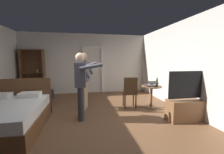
{
  "coord_description": "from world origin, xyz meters",
  "views": [
    {
      "loc": [
        -0.12,
        -3.76,
        1.53
      ],
      "look_at": [
        0.71,
        0.48,
        1.02
      ],
      "focal_mm": 23.85,
      "sensor_mm": 36.0,
      "label": 1
    }
  ],
  "objects_px": {
    "tv_flatscreen": "(189,106)",
    "wooden_chair": "(130,91)",
    "person_blue_shirt": "(81,81)",
    "bottle_on_table": "(157,83)",
    "suitcase_dark": "(44,96)",
    "suitcase_small": "(46,94)",
    "bookshelf": "(33,71)",
    "laptop": "(151,85)",
    "person_striped_shirt": "(84,77)",
    "side_table": "(151,93)",
    "bed": "(3,117)"
  },
  "relations": [
    {
      "from": "person_blue_shirt",
      "to": "bookshelf",
      "type": "bearing_deg",
      "value": 124.27
    },
    {
      "from": "bed",
      "to": "wooden_chair",
      "type": "xyz_separation_m",
      "value": [
        3.14,
        0.89,
        0.24
      ]
    },
    {
      "from": "person_blue_shirt",
      "to": "suitcase_small",
      "type": "bearing_deg",
      "value": 121.02
    },
    {
      "from": "side_table",
      "to": "person_blue_shirt",
      "type": "height_order",
      "value": "person_blue_shirt"
    },
    {
      "from": "bed",
      "to": "wooden_chair",
      "type": "relative_size",
      "value": 2.02
    },
    {
      "from": "tv_flatscreen",
      "to": "suitcase_dark",
      "type": "height_order",
      "value": "tv_flatscreen"
    },
    {
      "from": "tv_flatscreen",
      "to": "person_blue_shirt",
      "type": "bearing_deg",
      "value": 167.59
    },
    {
      "from": "side_table",
      "to": "suitcase_small",
      "type": "xyz_separation_m",
      "value": [
        -3.56,
        1.8,
        -0.3
      ]
    },
    {
      "from": "bed",
      "to": "person_blue_shirt",
      "type": "relative_size",
      "value": 1.18
    },
    {
      "from": "wooden_chair",
      "to": "person_striped_shirt",
      "type": "xyz_separation_m",
      "value": [
        -1.39,
        0.24,
        0.47
      ]
    },
    {
      "from": "bottle_on_table",
      "to": "person_striped_shirt",
      "type": "height_order",
      "value": "person_striped_shirt"
    },
    {
      "from": "suitcase_small",
      "to": "wooden_chair",
      "type": "bearing_deg",
      "value": -20.54
    },
    {
      "from": "wooden_chair",
      "to": "bottle_on_table",
      "type": "bearing_deg",
      "value": -9.77
    },
    {
      "from": "wooden_chair",
      "to": "tv_flatscreen",
      "type": "bearing_deg",
      "value": -44.43
    },
    {
      "from": "bottle_on_table",
      "to": "suitcase_dark",
      "type": "relative_size",
      "value": 0.64
    },
    {
      "from": "bottle_on_table",
      "to": "side_table",
      "type": "bearing_deg",
      "value": 150.26
    },
    {
      "from": "bottle_on_table",
      "to": "wooden_chair",
      "type": "height_order",
      "value": "wooden_chair"
    },
    {
      "from": "suitcase_small",
      "to": "bottle_on_table",
      "type": "bearing_deg",
      "value": -16.29
    },
    {
      "from": "bookshelf",
      "to": "laptop",
      "type": "bearing_deg",
      "value": -30.81
    },
    {
      "from": "person_blue_shirt",
      "to": "laptop",
      "type": "bearing_deg",
      "value": 12.23
    },
    {
      "from": "tv_flatscreen",
      "to": "person_striped_shirt",
      "type": "height_order",
      "value": "person_striped_shirt"
    },
    {
      "from": "bottle_on_table",
      "to": "person_striped_shirt",
      "type": "relative_size",
      "value": 0.16
    },
    {
      "from": "bed",
      "to": "bottle_on_table",
      "type": "distance_m",
      "value": 4.07
    },
    {
      "from": "bed",
      "to": "suitcase_small",
      "type": "distance_m",
      "value": 2.64
    },
    {
      "from": "bottle_on_table",
      "to": "laptop",
      "type": "bearing_deg",
      "value": 167.36
    },
    {
      "from": "tv_flatscreen",
      "to": "suitcase_small",
      "type": "relative_size",
      "value": 2.71
    },
    {
      "from": "tv_flatscreen",
      "to": "person_blue_shirt",
      "type": "xyz_separation_m",
      "value": [
        -2.66,
        0.59,
        0.61
      ]
    },
    {
      "from": "suitcase_dark",
      "to": "laptop",
      "type": "bearing_deg",
      "value": -12.97
    },
    {
      "from": "bottle_on_table",
      "to": "suitcase_small",
      "type": "height_order",
      "value": "bottle_on_table"
    },
    {
      "from": "laptop",
      "to": "person_striped_shirt",
      "type": "xyz_separation_m",
      "value": [
        -2.06,
        0.34,
        0.26
      ]
    },
    {
      "from": "laptop",
      "to": "bottle_on_table",
      "type": "bearing_deg",
      "value": -12.64
    },
    {
      "from": "laptop",
      "to": "wooden_chair",
      "type": "distance_m",
      "value": 0.7
    },
    {
      "from": "bookshelf",
      "to": "person_blue_shirt",
      "type": "xyz_separation_m",
      "value": [
        2.0,
        -2.94,
        -0.06
      ]
    },
    {
      "from": "tv_flatscreen",
      "to": "side_table",
      "type": "distance_m",
      "value": 1.2
    },
    {
      "from": "side_table",
      "to": "person_striped_shirt",
      "type": "distance_m",
      "value": 2.17
    },
    {
      "from": "bookshelf",
      "to": "side_table",
      "type": "bearing_deg",
      "value": -30.22
    },
    {
      "from": "tv_flatscreen",
      "to": "suitcase_small",
      "type": "height_order",
      "value": "tv_flatscreen"
    },
    {
      "from": "tv_flatscreen",
      "to": "wooden_chair",
      "type": "height_order",
      "value": "tv_flatscreen"
    },
    {
      "from": "bottle_on_table",
      "to": "suitcase_small",
      "type": "xyz_separation_m",
      "value": [
        -3.7,
        1.88,
        -0.64
      ]
    },
    {
      "from": "bookshelf",
      "to": "bottle_on_table",
      "type": "xyz_separation_m",
      "value": [
        4.32,
        -2.51,
        -0.23
      ]
    },
    {
      "from": "bottle_on_table",
      "to": "bed",
      "type": "bearing_deg",
      "value": -169.35
    },
    {
      "from": "suitcase_small",
      "to": "bed",
      "type": "bearing_deg",
      "value": -85.32
    },
    {
      "from": "wooden_chair",
      "to": "person_blue_shirt",
      "type": "bearing_deg",
      "value": -158.92
    },
    {
      "from": "bed",
      "to": "side_table",
      "type": "distance_m",
      "value": 3.92
    },
    {
      "from": "laptop",
      "to": "person_blue_shirt",
      "type": "relative_size",
      "value": 0.21
    },
    {
      "from": "bottle_on_table",
      "to": "tv_flatscreen",
      "type": "bearing_deg",
      "value": -70.96
    },
    {
      "from": "bookshelf",
      "to": "wooden_chair",
      "type": "distance_m",
      "value": 4.25
    },
    {
      "from": "person_blue_shirt",
      "to": "suitcase_small",
      "type": "height_order",
      "value": "person_blue_shirt"
    },
    {
      "from": "wooden_chair",
      "to": "suitcase_small",
      "type": "height_order",
      "value": "wooden_chair"
    },
    {
      "from": "side_table",
      "to": "person_striped_shirt",
      "type": "xyz_separation_m",
      "value": [
        -2.08,
        0.3,
        0.54
      ]
    }
  ]
}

